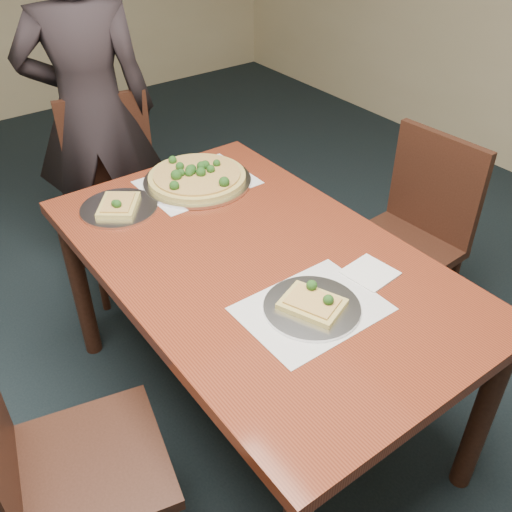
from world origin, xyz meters
TOP-DOWN VIEW (x-y plane):
  - dining_table at (0.40, 0.45)m, footprint 0.90×1.50m
  - chair_far at (0.40, 1.57)m, footprint 0.50×0.50m
  - chair_left at (-0.39, 0.28)m, footprint 0.50×0.50m
  - chair_right at (1.23, 0.47)m, footprint 0.44×0.44m
  - diner at (0.39, 1.71)m, footprint 0.71×0.60m
  - placemat_main at (0.51, 0.98)m, footprint 0.42×0.32m
  - placemat_near at (0.38, 0.14)m, footprint 0.40×0.30m
  - pizza_pan at (0.50, 0.98)m, footprint 0.42×0.42m
  - slice_plate_near at (0.38, 0.15)m, footprint 0.28×0.28m
  - slice_plate_far at (0.17, 0.98)m, footprint 0.28×0.28m
  - napkin at (0.63, 0.16)m, footprint 0.15×0.15m

SIDE VIEW (x-z plane):
  - chair_far at x=0.40m, z-range 0.06..0.97m
  - chair_left at x=-0.39m, z-range 0.06..0.97m
  - chair_right at x=1.23m, z-range 0.06..0.97m
  - dining_table at x=0.40m, z-range 0.28..1.03m
  - placemat_main at x=0.51m, z-range 0.75..0.75m
  - placemat_near at x=0.38m, z-range 0.75..0.75m
  - napkin at x=0.63m, z-range 0.75..0.76m
  - slice_plate_far at x=0.17m, z-range 0.73..0.79m
  - slice_plate_near at x=0.38m, z-range 0.73..0.79m
  - pizza_pan at x=0.50m, z-range 0.74..0.81m
  - diner at x=0.39m, z-range 0.00..1.65m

